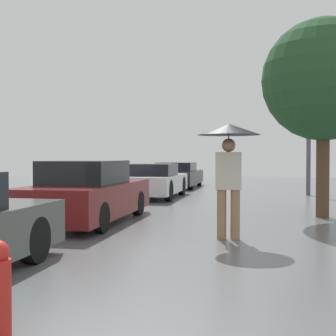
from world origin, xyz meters
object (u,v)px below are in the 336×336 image
parked_car_second (88,194)px  tree (323,81)px  street_lamp (309,117)px  parked_car_third (153,181)px  parked_car_farthest (177,175)px  pedestrian (229,149)px

parked_car_second → tree: size_ratio=0.94×
street_lamp → parked_car_second: bearing=-123.2°
parked_car_third → parked_car_farthest: size_ratio=0.92×
street_lamp → parked_car_third: bearing=-158.7°
parked_car_third → street_lamp: size_ratio=0.83×
parked_car_third → parked_car_second: bearing=-90.3°
pedestrian → parked_car_farthest: pedestrian is taller
parked_car_third → street_lamp: 6.09m
pedestrian → street_lamp: street_lamp is taller
parked_car_second → street_lamp: bearing=56.8°
parked_car_third → parked_car_farthest: 5.31m
parked_car_third → tree: (4.98, -4.22, 2.59)m
pedestrian → street_lamp: size_ratio=0.41×
parked_car_farthest → parked_car_second: bearing=-89.5°
pedestrian → tree: 4.15m
parked_car_third → parked_car_farthest: (-0.13, 5.31, -0.02)m
pedestrian → tree: size_ratio=0.43×
parked_car_second → parked_car_third: size_ratio=1.07×
parked_car_third → parked_car_farthest: parked_car_third is taller
parked_car_second → parked_car_farthest: parked_car_second is taller
parked_car_third → street_lamp: (5.27, 2.05, 2.26)m
parked_car_third → tree: size_ratio=0.87×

